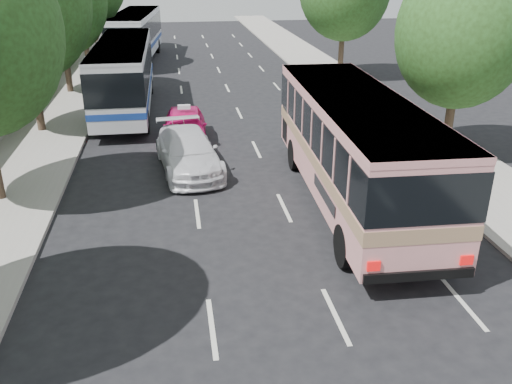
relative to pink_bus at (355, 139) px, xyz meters
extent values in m
plane|color=black|center=(-3.28, -4.00, -2.28)|extent=(120.00, 120.00, 0.00)
cube|color=#9E998E|center=(-11.78, 16.00, -2.20)|extent=(4.00, 90.00, 0.15)
cube|color=#9E998E|center=(5.22, 16.00, -2.22)|extent=(4.00, 90.00, 0.12)
cube|color=#9E998E|center=(-13.58, 16.00, -1.38)|extent=(0.30, 90.00, 1.50)
cylinder|color=#38281E|center=(-11.98, 10.00, -0.38)|extent=(0.36, 0.36, 3.80)
ellipsoid|color=#243F16|center=(-11.98, 10.00, 3.62)|extent=(6.00, 6.00, 6.90)
cylinder|color=#38281E|center=(-11.88, 18.00, -0.53)|extent=(0.36, 0.36, 3.50)
ellipsoid|color=#243F16|center=(-11.88, 18.00, 3.15)|extent=(5.52, 5.52, 6.35)
cylinder|color=#38281E|center=(-11.78, 26.00, -0.28)|extent=(0.36, 0.36, 3.99)
cylinder|color=#38281E|center=(-11.98, 34.00, -0.42)|extent=(0.36, 0.36, 3.72)
cylinder|color=#38281E|center=(5.42, 4.00, -0.66)|extent=(0.36, 0.36, 3.23)
ellipsoid|color=#243F16|center=(5.42, 4.00, 2.74)|extent=(5.10, 5.10, 5.87)
sphere|color=#243F16|center=(5.82, 3.70, 3.76)|extent=(3.32, 3.31, 3.31)
cylinder|color=#38281E|center=(5.72, 20.00, -0.38)|extent=(0.36, 0.36, 3.80)
cube|color=pink|center=(0.00, 0.00, -0.15)|extent=(3.26, 11.54, 3.07)
cube|color=#9E7A59|center=(0.00, 0.00, -0.51)|extent=(3.30, 11.56, 0.40)
cube|color=black|center=(0.00, 0.00, 0.41)|extent=(3.31, 11.57, 1.26)
cube|color=pink|center=(0.00, 0.00, 1.29)|extent=(3.28, 11.56, 0.18)
cylinder|color=black|center=(-1.16, 3.48, -1.68)|extent=(0.38, 1.20, 1.19)
cylinder|color=black|center=(1.40, 3.39, -1.68)|extent=(0.38, 1.20, 1.19)
cylinder|color=black|center=(-1.41, -3.84, -1.68)|extent=(0.38, 1.20, 1.19)
cylinder|color=black|center=(1.15, -3.93, -1.68)|extent=(0.38, 1.20, 1.19)
imported|color=#E51373|center=(-5.28, 7.28, -1.49)|extent=(1.99, 4.70, 1.59)
imported|color=silver|center=(-5.28, 4.00, -1.52)|extent=(2.79, 5.49, 1.53)
cube|color=silver|center=(-8.21, 13.40, -0.20)|extent=(2.57, 12.02, 3.05)
cube|color=black|center=(-8.21, 13.40, 0.17)|extent=(2.62, 12.05, 1.50)
cube|color=navy|center=(-8.21, 13.40, -0.98)|extent=(2.61, 12.04, 0.30)
cube|color=silver|center=(-8.21, 13.40, 1.26)|extent=(2.59, 12.04, 0.14)
cylinder|color=black|center=(-9.33, 17.21, -1.73)|extent=(0.32, 1.10, 1.10)
cylinder|color=black|center=(-7.08, 17.20, -1.73)|extent=(0.32, 1.10, 1.10)
cylinder|color=black|center=(-9.34, 9.19, -1.73)|extent=(0.32, 1.10, 1.10)
cylinder|color=black|center=(-7.08, 9.19, -1.73)|extent=(0.32, 1.10, 1.10)
cube|color=white|center=(-8.29, 28.78, -0.15)|extent=(3.75, 12.51, 3.13)
cube|color=black|center=(-8.29, 28.78, 0.23)|extent=(3.80, 12.54, 1.54)
cube|color=navy|center=(-8.29, 28.78, -0.95)|extent=(3.79, 12.53, 0.31)
cube|color=white|center=(-8.29, 28.78, 1.34)|extent=(3.77, 12.53, 0.14)
cylinder|color=black|center=(-9.08, 32.77, -1.72)|extent=(0.43, 1.15, 1.13)
cylinder|color=black|center=(-6.77, 32.55, -1.72)|extent=(0.43, 1.15, 1.13)
cylinder|color=black|center=(-9.85, 24.59, -1.72)|extent=(0.43, 1.15, 1.13)
cylinder|color=black|center=(-7.54, 24.38, -1.72)|extent=(0.43, 1.15, 1.13)
cube|color=silver|center=(-5.28, 7.28, -0.60)|extent=(0.55, 0.19, 0.18)
camera|label=1|loc=(-5.74, -16.03, 5.47)|focal=38.00mm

